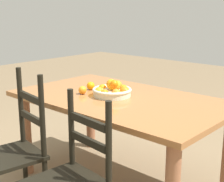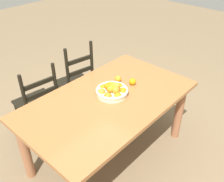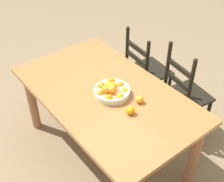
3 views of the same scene
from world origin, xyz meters
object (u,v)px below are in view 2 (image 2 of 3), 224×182
object	(u,v)px
chair_near_window	(38,104)
orange_loose_0	(133,82)
chair_by_cabinet	(76,84)
dining_table	(109,108)
orange_loose_1	(118,79)
fruit_bowl	(112,91)

from	to	relation	value
chair_near_window	orange_loose_0	world-z (taller)	chair_near_window
orange_loose_0	chair_by_cabinet	bearing A→B (deg)	96.42
dining_table	orange_loose_1	size ratio (longest dim) A/B	25.68
orange_loose_0	chair_near_window	bearing A→B (deg)	128.98
chair_by_cabinet	orange_loose_0	distance (m)	0.86
chair_near_window	orange_loose_1	bearing A→B (deg)	138.39
chair_near_window	chair_by_cabinet	world-z (taller)	chair_by_cabinet
orange_loose_1	fruit_bowl	bearing A→B (deg)	-152.04
chair_near_window	fruit_bowl	xyz separation A→B (m)	(0.37, -0.76, 0.34)
fruit_bowl	orange_loose_1	distance (m)	0.25
chair_by_cabinet	orange_loose_1	bearing A→B (deg)	102.15
dining_table	orange_loose_1	distance (m)	0.34
chair_near_window	chair_by_cabinet	xyz separation A→B (m)	(0.55, -0.00, 0.01)
fruit_bowl	dining_table	bearing A→B (deg)	-166.48
chair_near_window	orange_loose_1	distance (m)	0.93
chair_by_cabinet	orange_loose_0	bearing A→B (deg)	105.59
chair_by_cabinet	orange_loose_0	size ratio (longest dim) A/B	15.01
chair_near_window	orange_loose_1	xyz separation A→B (m)	(0.58, -0.65, 0.33)
chair_by_cabinet	fruit_bowl	distance (m)	0.85
dining_table	orange_loose_1	world-z (taller)	orange_loose_1
fruit_bowl	orange_loose_0	world-z (taller)	fruit_bowl
dining_table	orange_loose_0	world-z (taller)	orange_loose_0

